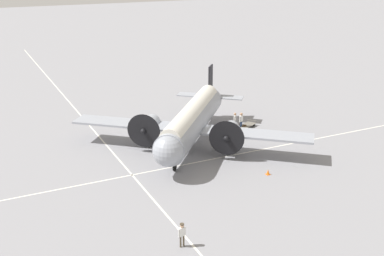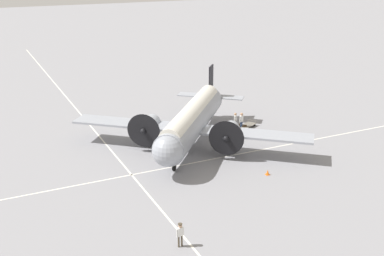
{
  "view_description": "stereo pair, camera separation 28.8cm",
  "coord_description": "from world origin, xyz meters",
  "px_view_note": "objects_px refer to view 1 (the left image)",
  "views": [
    {
      "loc": [
        -18.85,
        -38.8,
        17.14
      ],
      "look_at": [
        0.0,
        0.0,
        1.78
      ],
      "focal_mm": 45.0,
      "sensor_mm": 36.0,
      "label": 1
    },
    {
      "loc": [
        -18.59,
        -38.93,
        17.14
      ],
      "look_at": [
        0.0,
        0.0,
        1.78
      ],
      "focal_mm": 45.0,
      "sensor_mm": 36.0,
      "label": 2
    }
  ],
  "objects_px": {
    "crew_foreground": "(182,232)",
    "suitcase_near_door": "(244,127)",
    "passenger_boarding": "(235,119)",
    "airliner_main": "(191,121)",
    "ramp_agent": "(241,119)",
    "traffic_cone": "(268,172)",
    "suitcase_upright_spare": "(239,126)",
    "baggage_cart": "(247,125)"
  },
  "relations": [
    {
      "from": "traffic_cone",
      "to": "crew_foreground",
      "type": "bearing_deg",
      "value": -149.22
    },
    {
      "from": "airliner_main",
      "to": "suitcase_upright_spare",
      "type": "distance_m",
      "value": 7.58
    },
    {
      "from": "baggage_cart",
      "to": "traffic_cone",
      "type": "bearing_deg",
      "value": 38.05
    },
    {
      "from": "crew_foreground",
      "to": "baggage_cart",
      "type": "distance_m",
      "value": 23.24
    },
    {
      "from": "suitcase_near_door",
      "to": "traffic_cone",
      "type": "distance_m",
      "value": 11.21
    },
    {
      "from": "passenger_boarding",
      "to": "ramp_agent",
      "type": "bearing_deg",
      "value": 77.27
    },
    {
      "from": "passenger_boarding",
      "to": "baggage_cart",
      "type": "distance_m",
      "value": 1.55
    },
    {
      "from": "crew_foreground",
      "to": "suitcase_upright_spare",
      "type": "xyz_separation_m",
      "value": [
        14.56,
        17.28,
        -0.75
      ]
    },
    {
      "from": "baggage_cart",
      "to": "suitcase_upright_spare",
      "type": "bearing_deg",
      "value": -30.78
    },
    {
      "from": "suitcase_upright_spare",
      "to": "baggage_cart",
      "type": "xyz_separation_m",
      "value": [
        1.01,
        -0.04,
        -0.0
      ]
    },
    {
      "from": "passenger_boarding",
      "to": "airliner_main",
      "type": "bearing_deg",
      "value": -21.79
    },
    {
      "from": "passenger_boarding",
      "to": "traffic_cone",
      "type": "bearing_deg",
      "value": 28.02
    },
    {
      "from": "crew_foreground",
      "to": "suitcase_near_door",
      "type": "xyz_separation_m",
      "value": [
        15.02,
        16.92,
        -0.79
      ]
    },
    {
      "from": "passenger_boarding",
      "to": "ramp_agent",
      "type": "relative_size",
      "value": 0.93
    },
    {
      "from": "ramp_agent",
      "to": "suitcase_near_door",
      "type": "bearing_deg",
      "value": 133.65
    },
    {
      "from": "crew_foreground",
      "to": "suitcase_upright_spare",
      "type": "bearing_deg",
      "value": 41.06
    },
    {
      "from": "ramp_agent",
      "to": "suitcase_upright_spare",
      "type": "height_order",
      "value": "ramp_agent"
    },
    {
      "from": "ramp_agent",
      "to": "crew_foreground",
      "type": "bearing_deg",
      "value": 22.0
    },
    {
      "from": "traffic_cone",
      "to": "ramp_agent",
      "type": "bearing_deg",
      "value": 70.26
    },
    {
      "from": "ramp_agent",
      "to": "suitcase_near_door",
      "type": "distance_m",
      "value": 0.97
    },
    {
      "from": "passenger_boarding",
      "to": "baggage_cart",
      "type": "height_order",
      "value": "passenger_boarding"
    },
    {
      "from": "ramp_agent",
      "to": "traffic_cone",
      "type": "bearing_deg",
      "value": 43.03
    },
    {
      "from": "passenger_boarding",
      "to": "baggage_cart",
      "type": "bearing_deg",
      "value": 116.95
    },
    {
      "from": "crew_foreground",
      "to": "suitcase_near_door",
      "type": "height_order",
      "value": "crew_foreground"
    },
    {
      "from": "airliner_main",
      "to": "suitcase_near_door",
      "type": "bearing_deg",
      "value": 146.13
    },
    {
      "from": "suitcase_upright_spare",
      "to": "baggage_cart",
      "type": "distance_m",
      "value": 1.01
    },
    {
      "from": "crew_foreground",
      "to": "traffic_cone",
      "type": "distance_m",
      "value": 12.72
    },
    {
      "from": "ramp_agent",
      "to": "suitcase_near_door",
      "type": "height_order",
      "value": "ramp_agent"
    },
    {
      "from": "suitcase_upright_spare",
      "to": "baggage_cart",
      "type": "bearing_deg",
      "value": -2.31
    },
    {
      "from": "passenger_boarding",
      "to": "suitcase_upright_spare",
      "type": "bearing_deg",
      "value": 80.22
    },
    {
      "from": "suitcase_upright_spare",
      "to": "traffic_cone",
      "type": "bearing_deg",
      "value": -108.74
    },
    {
      "from": "airliner_main",
      "to": "baggage_cart",
      "type": "relative_size",
      "value": 7.6
    },
    {
      "from": "crew_foreground",
      "to": "passenger_boarding",
      "type": "distance_m",
      "value": 22.72
    },
    {
      "from": "ramp_agent",
      "to": "traffic_cone",
      "type": "height_order",
      "value": "ramp_agent"
    },
    {
      "from": "airliner_main",
      "to": "baggage_cart",
      "type": "height_order",
      "value": "airliner_main"
    },
    {
      "from": "airliner_main",
      "to": "baggage_cart",
      "type": "bearing_deg",
      "value": 147.2
    },
    {
      "from": "ramp_agent",
      "to": "suitcase_upright_spare",
      "type": "bearing_deg",
      "value": -89.89
    },
    {
      "from": "airliner_main",
      "to": "crew_foreground",
      "type": "xyz_separation_m",
      "value": [
        -7.78,
        -14.85,
        -1.59
      ]
    },
    {
      "from": "crew_foreground",
      "to": "baggage_cart",
      "type": "height_order",
      "value": "crew_foreground"
    },
    {
      "from": "traffic_cone",
      "to": "suitcase_upright_spare",
      "type": "bearing_deg",
      "value": 71.26
    },
    {
      "from": "crew_foreground",
      "to": "passenger_boarding",
      "type": "bearing_deg",
      "value": 42.17
    },
    {
      "from": "passenger_boarding",
      "to": "suitcase_near_door",
      "type": "bearing_deg",
      "value": 89.7
    }
  ]
}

